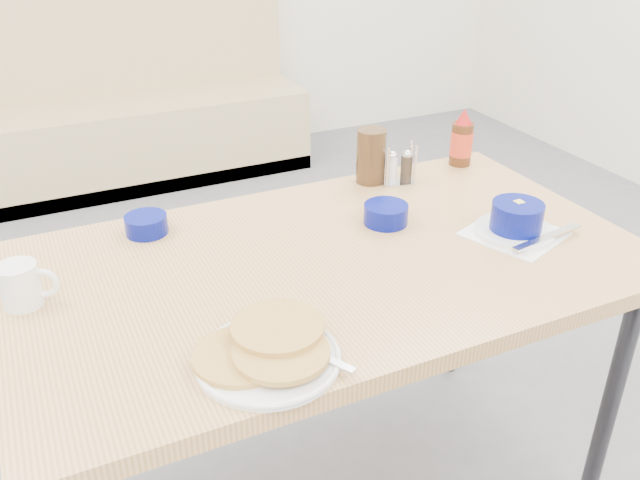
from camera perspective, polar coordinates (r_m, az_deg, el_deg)
name	(u,v)px	position (r m, az deg, el deg)	size (l,w,h in m)	color
booth_bench	(128,116)	(3.93, -15.88, 10.04)	(1.90, 0.56, 1.22)	tan
dining_table	(331,281)	(1.54, 0.94, -3.51)	(1.40, 0.80, 0.76)	tan
pancake_plate	(267,351)	(1.20, -4.45, -9.34)	(0.26, 0.26, 0.05)	white
coffee_mug	(22,284)	(1.45, -23.81, -3.44)	(0.11, 0.08, 0.09)	white
grits_setting	(517,221)	(1.66, 16.22, 1.52)	(0.28, 0.26, 0.08)	white
creamer_bowl	(146,225)	(1.66, -14.42, 1.26)	(0.10, 0.10, 0.05)	#040C69
butter_bowl	(386,214)	(1.66, 5.56, 2.19)	(0.11, 0.11, 0.05)	#040C69
amber_tumbler	(371,156)	(1.87, 4.31, 7.07)	(0.08, 0.08, 0.15)	#402814
condiment_caddy	(399,170)	(1.88, 6.65, 5.90)	(0.10, 0.07, 0.11)	silver
syrup_bottle	(462,141)	(2.03, 11.84, 8.18)	(0.06, 0.06, 0.17)	#47230F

